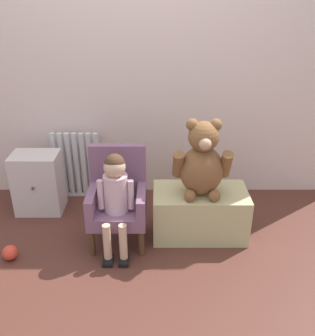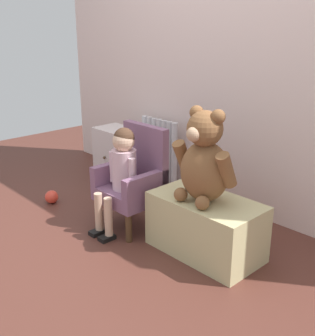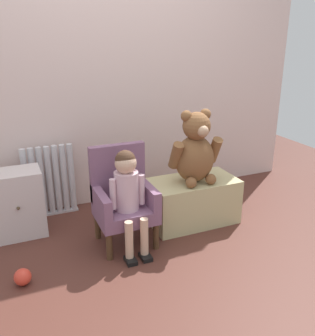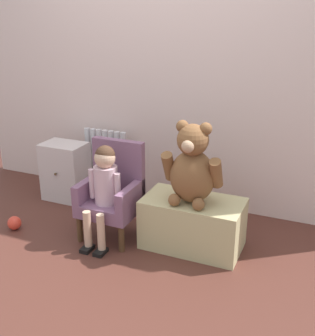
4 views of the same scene
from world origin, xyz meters
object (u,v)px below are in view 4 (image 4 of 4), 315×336
at_px(toy_ball, 14,223).
at_px(large_teddy_bear, 192,168).
at_px(child_armchair, 113,192).
at_px(low_bench, 193,223).
at_px(radiator, 106,162).
at_px(child_figure, 104,181).
at_px(small_dresser, 66,171).

bearing_deg(toy_ball, large_teddy_bear, 12.07).
xyz_separation_m(child_armchair, low_bench, (0.61, 0.06, -0.16)).
xyz_separation_m(radiator, toy_ball, (-0.32, -0.91, -0.25)).
relative_size(child_armchair, toy_ball, 6.75).
distance_m(radiator, toy_ball, 0.99).
xyz_separation_m(large_teddy_bear, toy_ball, (-1.35, -0.29, -0.57)).
height_order(radiator, large_teddy_bear, large_teddy_bear).
bearing_deg(child_figure, toy_ball, -169.30).
distance_m(small_dresser, child_figure, 0.91).
relative_size(low_bench, toy_ball, 6.59).
bearing_deg(large_teddy_bear, toy_ball, -167.93).
distance_m(small_dresser, large_teddy_bear, 1.41).
relative_size(radiator, toy_ball, 5.69).
distance_m(child_armchair, large_teddy_bear, 0.67).
distance_m(child_figure, large_teddy_bear, 0.64).
bearing_deg(child_armchair, child_figure, -90.00).
distance_m(radiator, large_teddy_bear, 1.25).
height_order(low_bench, large_teddy_bear, large_teddy_bear).
distance_m(small_dresser, child_armchair, 0.82).
bearing_deg(small_dresser, radiator, 41.45).
xyz_separation_m(small_dresser, low_bench, (1.32, -0.34, -0.08)).
bearing_deg(toy_ball, child_figure, 10.70).
xyz_separation_m(small_dresser, toy_ball, (-0.04, -0.66, -0.21)).
relative_size(small_dresser, large_teddy_bear, 0.91).
bearing_deg(radiator, toy_ball, -109.31).
height_order(child_figure, toy_ball, child_figure).
bearing_deg(child_armchair, small_dresser, 150.33).
bearing_deg(large_teddy_bear, small_dresser, 164.33).
bearing_deg(low_bench, radiator, 150.59).
distance_m(small_dresser, low_bench, 1.37).
relative_size(child_figure, toy_ball, 6.86).
bearing_deg(low_bench, child_figure, -164.03).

